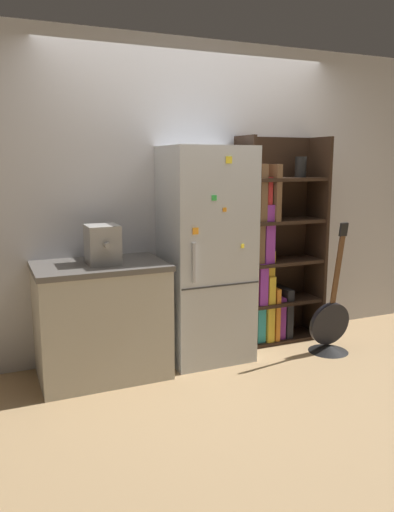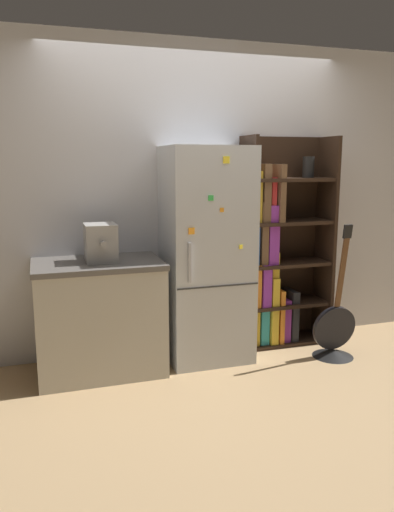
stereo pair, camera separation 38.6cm
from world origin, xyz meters
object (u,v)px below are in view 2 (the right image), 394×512
at_px(espresso_machine, 101,243).
at_px(guitar, 334,337).
at_px(refrigerator, 207,255).
at_px(bookshelf, 275,256).

relative_size(espresso_machine, guitar, 0.27).
xyz_separation_m(refrigerator, bookshelf, (0.69, 0.14, -0.07)).
bearing_deg(refrigerator, bookshelf, 11.71).
relative_size(refrigerator, espresso_machine, 5.59).
distance_m(refrigerator, espresso_machine, 0.86).
xyz_separation_m(refrigerator, guitar, (1.02, -0.33, -0.70)).
height_order(refrigerator, bookshelf, bookshelf).
bearing_deg(espresso_machine, bookshelf, 6.44).
height_order(bookshelf, guitar, bookshelf).
height_order(bookshelf, espresso_machine, bookshelf).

